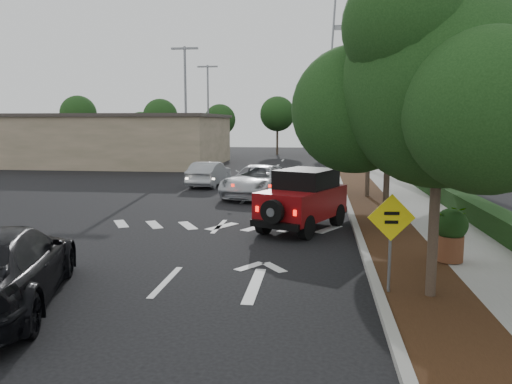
# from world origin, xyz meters

# --- Properties ---
(ground) EXTENTS (120.00, 120.00, 0.00)m
(ground) POSITION_xyz_m (0.00, 0.00, 0.00)
(ground) COLOR black
(ground) RESTS_ON ground
(curb) EXTENTS (0.20, 70.00, 0.15)m
(curb) POSITION_xyz_m (4.60, 12.00, 0.07)
(curb) COLOR #9E9B93
(curb) RESTS_ON ground
(planting_strip) EXTENTS (1.80, 70.00, 0.12)m
(planting_strip) POSITION_xyz_m (5.60, 12.00, 0.06)
(planting_strip) COLOR black
(planting_strip) RESTS_ON ground
(sidewalk) EXTENTS (2.00, 70.00, 0.12)m
(sidewalk) POSITION_xyz_m (7.50, 12.00, 0.06)
(sidewalk) COLOR gray
(sidewalk) RESTS_ON ground
(hedge) EXTENTS (0.80, 70.00, 0.80)m
(hedge) POSITION_xyz_m (8.90, 12.00, 0.40)
(hedge) COLOR black
(hedge) RESTS_ON ground
(commercial_building) EXTENTS (22.00, 12.00, 4.00)m
(commercial_building) POSITION_xyz_m (-16.00, 30.00, 2.00)
(commercial_building) COLOR #827659
(commercial_building) RESTS_ON ground
(transmission_tower) EXTENTS (7.00, 4.00, 28.00)m
(transmission_tower) POSITION_xyz_m (6.00, 48.00, 0.00)
(transmission_tower) COLOR slate
(transmission_tower) RESTS_ON ground
(street_tree_near) EXTENTS (3.80, 3.80, 5.92)m
(street_tree_near) POSITION_xyz_m (5.60, -0.50, 0.00)
(street_tree_near) COLOR black
(street_tree_near) RESTS_ON ground
(street_tree_mid) EXTENTS (3.20, 3.20, 5.32)m
(street_tree_mid) POSITION_xyz_m (5.60, 6.50, 0.00)
(street_tree_mid) COLOR black
(street_tree_mid) RESTS_ON ground
(street_tree_far) EXTENTS (3.40, 3.40, 5.62)m
(street_tree_far) POSITION_xyz_m (5.60, 13.00, 0.00)
(street_tree_far) COLOR black
(street_tree_far) RESTS_ON ground
(light_pole_a) EXTENTS (2.00, 0.22, 9.00)m
(light_pole_a) POSITION_xyz_m (-6.50, 26.00, 0.00)
(light_pole_a) COLOR slate
(light_pole_a) RESTS_ON ground
(light_pole_b) EXTENTS (2.00, 0.22, 9.00)m
(light_pole_b) POSITION_xyz_m (-7.50, 38.00, 0.00)
(light_pole_b) COLOR slate
(light_pole_b) RESTS_ON ground
(red_jeep) EXTENTS (3.06, 4.06, 1.99)m
(red_jeep) POSITION_xyz_m (2.91, 6.01, 1.01)
(red_jeep) COLOR black
(red_jeep) RESTS_ON ground
(silver_suv_ahead) EXTENTS (3.60, 5.76, 1.48)m
(silver_suv_ahead) POSITION_xyz_m (0.50, 13.08, 0.74)
(silver_suv_ahead) COLOR #B7BABF
(silver_suv_ahead) RESTS_ON ground
(silver_sedan_oncoming) EXTENTS (1.79, 4.21, 1.35)m
(silver_sedan_oncoming) POSITION_xyz_m (-2.71, 16.71, 0.68)
(silver_sedan_oncoming) COLOR #989B9F
(silver_sedan_oncoming) RESTS_ON ground
(parked_suv) EXTENTS (4.35, 2.23, 1.42)m
(parked_suv) POSITION_xyz_m (-10.38, 25.32, 0.71)
(parked_suv) COLOR #9FA1A7
(parked_suv) RESTS_ON ground
(speed_hump_sign) EXTENTS (0.95, 0.12, 2.03)m
(speed_hump_sign) POSITION_xyz_m (4.80, -0.40, 1.40)
(speed_hump_sign) COLOR slate
(speed_hump_sign) RESTS_ON ground
(terracotta_planter) EXTENTS (0.80, 0.80, 1.39)m
(terracotta_planter) POSITION_xyz_m (6.60, 2.07, 0.94)
(terracotta_planter) COLOR brown
(terracotta_planter) RESTS_ON ground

